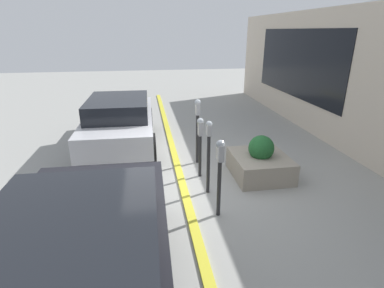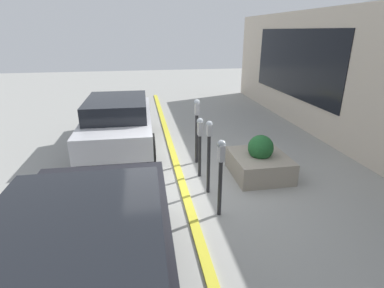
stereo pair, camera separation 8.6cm
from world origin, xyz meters
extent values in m
plane|color=#999993|center=(0.00, 0.00, 0.00)|extent=(40.00, 40.00, 0.00)
cube|color=gold|center=(0.00, 0.08, 0.02)|extent=(19.00, 0.16, 0.04)
cube|color=black|center=(4.28, -4.39, 2.03)|extent=(5.70, 0.02, 2.21)
cylinder|color=#232326|center=(-1.15, -0.41, 0.53)|extent=(0.07, 0.07, 1.05)
cube|color=#99999E|center=(-1.15, -0.41, 1.20)|extent=(0.17, 0.09, 0.29)
sphere|color=gray|center=(-1.15, -0.41, 1.34)|extent=(0.15, 0.15, 0.15)
cylinder|color=#232326|center=(-0.34, -0.39, 0.61)|extent=(0.07, 0.07, 1.22)
cube|color=#99999E|center=(-0.34, -0.39, 1.33)|extent=(0.14, 0.09, 0.22)
sphere|color=gray|center=(-0.34, -0.39, 1.44)|extent=(0.12, 0.12, 0.12)
cylinder|color=#232326|center=(0.39, -0.36, 0.49)|extent=(0.07, 0.07, 0.97)
cube|color=#99999E|center=(0.39, -0.36, 1.13)|extent=(0.17, 0.09, 0.31)
sphere|color=gray|center=(0.39, -0.36, 1.28)|extent=(0.15, 0.15, 0.15)
cylinder|color=#232326|center=(1.14, -0.44, 0.61)|extent=(0.08, 0.08, 1.23)
cube|color=#99999E|center=(1.14, -0.44, 1.37)|extent=(0.17, 0.09, 0.29)
sphere|color=gray|center=(1.14, -0.44, 1.52)|extent=(0.15, 0.15, 0.15)
cube|color=gray|center=(0.21, -1.69, 0.24)|extent=(1.32, 1.20, 0.48)
sphere|color=#1E5628|center=(0.21, -1.69, 0.67)|extent=(0.56, 0.56, 0.56)
cube|color=black|center=(-2.77, 1.58, 0.64)|extent=(4.08, 2.07, 0.59)
cube|color=black|center=(-2.93, 1.58, 1.16)|extent=(2.14, 1.79, 0.44)
cylinder|color=black|center=(-1.52, 0.67, 0.35)|extent=(0.69, 0.24, 0.69)
cylinder|color=black|center=(-1.52, 2.49, 0.35)|extent=(0.69, 0.24, 0.69)
cube|color=#B7B7BC|center=(2.59, 1.48, 0.66)|extent=(4.15, 1.82, 0.57)
cube|color=black|center=(2.43, 1.48, 1.18)|extent=(2.17, 1.57, 0.46)
cylinder|color=black|center=(3.87, 0.67, 0.38)|extent=(0.75, 0.21, 0.75)
cylinder|color=black|center=(3.87, 2.28, 0.38)|extent=(0.75, 0.21, 0.75)
cylinder|color=black|center=(1.32, 0.67, 0.38)|extent=(0.75, 0.21, 0.75)
cylinder|color=black|center=(1.32, 2.28, 0.38)|extent=(0.75, 0.21, 0.75)
camera|label=1|loc=(-5.56, 0.77, 3.07)|focal=28.00mm
camera|label=2|loc=(-5.54, 0.85, 3.07)|focal=28.00mm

